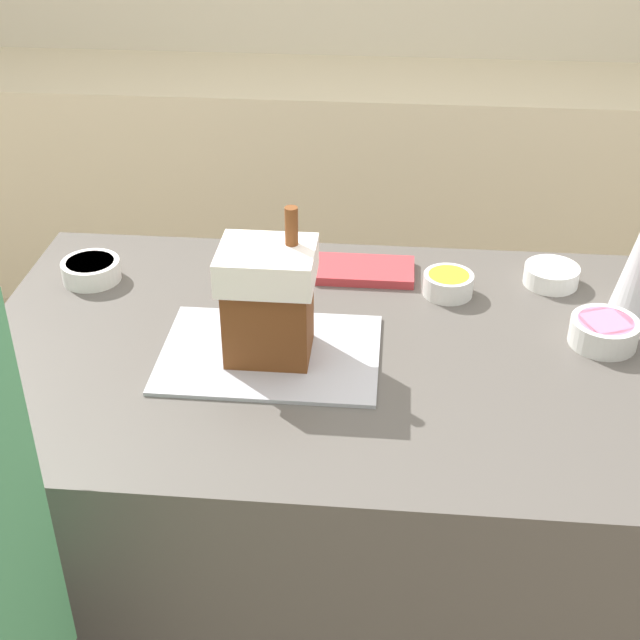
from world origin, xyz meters
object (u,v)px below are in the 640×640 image
object	(u,v)px
candy_bowl_near_tray_left	(551,274)
cookbook	(365,270)
candy_bowl_far_left	(91,269)
baking_tray	(270,354)
gingerbread_house	(268,299)
candy_bowl_front_corner	(604,331)
candy_bowl_far_right	(448,283)

from	to	relation	value
candy_bowl_near_tray_left	cookbook	world-z (taller)	candy_bowl_near_tray_left
candy_bowl_far_left	cookbook	xyz separation A→B (m)	(0.60, 0.08, -0.02)
baking_tray	candy_bowl_near_tray_left	distance (m)	0.67
gingerbread_house	candy_bowl_near_tray_left	world-z (taller)	gingerbread_house
candy_bowl_front_corner	cookbook	size ratio (longest dim) A/B	0.61
candy_bowl_far_right	candy_bowl_near_tray_left	xyz separation A→B (m)	(0.23, 0.07, -0.00)
candy_bowl_far_right	candy_bowl_front_corner	world-z (taller)	candy_bowl_front_corner
candy_bowl_far_right	candy_bowl_far_left	distance (m)	0.78
baking_tray	gingerbread_house	xyz separation A→B (m)	(0.00, 0.00, 0.12)
cookbook	gingerbread_house	bearing A→B (deg)	-116.08
candy_bowl_front_corner	candy_bowl_near_tray_left	distance (m)	0.24
candy_bowl_far_right	cookbook	xyz separation A→B (m)	(-0.18, 0.07, -0.02)
gingerbread_house	candy_bowl_far_left	distance (m)	0.52
candy_bowl_far_right	candy_bowl_near_tray_left	size ratio (longest dim) A/B	0.90
baking_tray	candy_bowl_far_left	bearing A→B (deg)	148.92
candy_bowl_far_left	candy_bowl_near_tray_left	bearing A→B (deg)	4.16
baking_tray	gingerbread_house	bearing A→B (deg)	28.26
candy_bowl_front_corner	candy_bowl_far_left	bearing A→B (deg)	171.57
candy_bowl_far_left	candy_bowl_far_right	bearing A→B (deg)	0.58
gingerbread_house	candy_bowl_front_corner	distance (m)	0.66
baking_tray	gingerbread_house	size ratio (longest dim) A/B	1.42
candy_bowl_front_corner	candy_bowl_near_tray_left	world-z (taller)	candy_bowl_front_corner
gingerbread_house	candy_bowl_near_tray_left	distance (m)	0.67
gingerbread_house	candy_bowl_far_left	xyz separation A→B (m)	(-0.43, 0.26, -0.10)
candy_bowl_front_corner	baking_tray	bearing A→B (deg)	-171.05
baking_tray	cookbook	distance (m)	0.38
baking_tray	gingerbread_house	world-z (taller)	gingerbread_house
gingerbread_house	candy_bowl_front_corner	bearing A→B (deg)	8.93
candy_bowl_front_corner	candy_bowl_far_left	size ratio (longest dim) A/B	1.04
baking_tray	candy_bowl_far_left	world-z (taller)	candy_bowl_far_left
baking_tray	candy_bowl_front_corner	bearing A→B (deg)	8.95
baking_tray	cookbook	xyz separation A→B (m)	(0.17, 0.34, 0.01)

